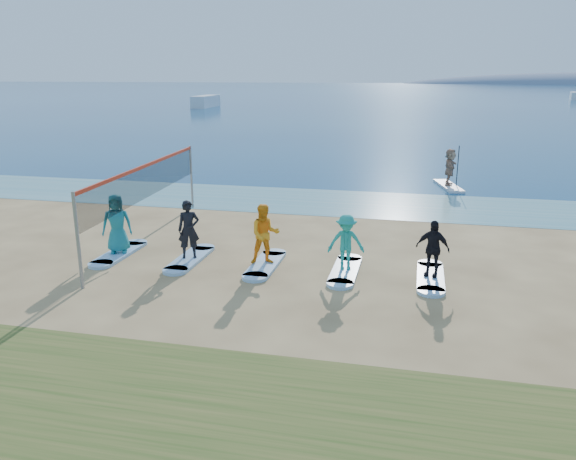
% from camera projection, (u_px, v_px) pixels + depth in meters
% --- Properties ---
extents(ground, '(600.00, 600.00, 0.00)m').
position_uv_depth(ground, '(318.00, 298.00, 13.60)').
color(ground, tan).
rests_on(ground, ground).
extents(shallow_water, '(600.00, 600.00, 0.00)m').
position_uv_depth(shallow_water, '(362.00, 203.00, 23.45)').
color(shallow_water, teal).
rests_on(shallow_water, ground).
extents(ocean, '(600.00, 600.00, 0.00)m').
position_uv_depth(ocean, '(413.00, 92.00, 163.73)').
color(ocean, navy).
rests_on(ocean, ground).
extents(volleyball_net, '(0.78, 9.06, 2.50)m').
position_uv_depth(volleyball_net, '(147.00, 182.00, 18.02)').
color(volleyball_net, gray).
rests_on(volleyball_net, ground).
extents(paddleboard, '(1.37, 3.08, 0.12)m').
position_uv_depth(paddleboard, '(448.00, 186.00, 26.81)').
color(paddleboard, silver).
rests_on(paddleboard, ground).
extents(paddleboarder, '(0.68, 1.64, 1.72)m').
position_uv_depth(paddleboarder, '(450.00, 167.00, 26.56)').
color(paddleboarder, tan).
rests_on(paddleboarder, paddleboard).
extents(boat_offshore_a, '(2.71, 8.75, 1.81)m').
position_uv_depth(boat_offshore_a, '(206.00, 107.00, 89.79)').
color(boat_offshore_a, silver).
rests_on(boat_offshore_a, ground).
extents(boat_offshore_b, '(3.01, 6.27, 1.51)m').
position_uv_depth(boat_offshore_b, '(575.00, 100.00, 115.35)').
color(boat_offshore_b, silver).
rests_on(boat_offshore_b, ground).
extents(surfboard_0, '(0.70, 2.20, 0.09)m').
position_uv_depth(surfboard_0, '(119.00, 253.00, 16.85)').
color(surfboard_0, '#92BFE3').
rests_on(surfboard_0, ground).
extents(student_0, '(1.01, 0.85, 1.76)m').
position_uv_depth(student_0, '(117.00, 224.00, 16.60)').
color(student_0, '#1B7B83').
rests_on(student_0, surfboard_0).
extents(surfboard_1, '(0.70, 2.20, 0.09)m').
position_uv_depth(surfboard_1, '(190.00, 259.00, 16.36)').
color(surfboard_1, '#92BFE3').
rests_on(surfboard_1, ground).
extents(student_1, '(0.72, 0.61, 1.69)m').
position_uv_depth(student_1, '(189.00, 229.00, 16.12)').
color(student_1, black).
rests_on(student_1, surfboard_1).
extents(surfboard_2, '(0.70, 2.20, 0.09)m').
position_uv_depth(surfboard_2, '(265.00, 264.00, 15.87)').
color(surfboard_2, '#92BFE3').
rests_on(surfboard_2, ground).
extents(student_2, '(1.00, 0.90, 1.70)m').
position_uv_depth(student_2, '(265.00, 234.00, 15.63)').
color(student_2, orange).
rests_on(student_2, surfboard_2).
extents(surfboard_3, '(0.70, 2.20, 0.09)m').
position_uv_depth(surfboard_3, '(345.00, 271.00, 15.38)').
color(surfboard_3, '#92BFE3').
rests_on(surfboard_3, ground).
extents(student_3, '(1.09, 0.76, 1.53)m').
position_uv_depth(student_3, '(346.00, 242.00, 15.16)').
color(student_3, teal).
rests_on(student_3, surfboard_3).
extents(surfboard_4, '(0.70, 2.20, 0.09)m').
position_uv_depth(surfboard_4, '(430.00, 277.00, 14.89)').
color(surfboard_4, '#92BFE3').
rests_on(surfboard_4, ground).
extents(student_4, '(0.95, 0.60, 1.51)m').
position_uv_depth(student_4, '(433.00, 248.00, 14.67)').
color(student_4, black).
rests_on(student_4, surfboard_4).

